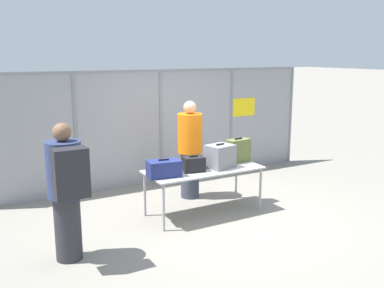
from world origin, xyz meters
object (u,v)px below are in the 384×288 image
(suitcase_black, at_px, (194,164))
(security_worker_near, at_px, (190,148))
(suitcase_olive, at_px, (238,151))
(suitcase_grey, at_px, (220,156))
(suitcase_navy, at_px, (164,168))
(utility_trailer, at_px, (153,141))
(inspection_table, at_px, (204,172))
(traveler_hooded, at_px, (67,187))

(suitcase_black, xyz_separation_m, security_worker_near, (0.42, 0.88, 0.04))
(suitcase_olive, bearing_deg, suitcase_grey, -160.63)
(suitcase_grey, bearing_deg, suitcase_navy, -178.92)
(suitcase_black, xyz_separation_m, suitcase_grey, (0.49, -0.02, 0.07))
(suitcase_black, xyz_separation_m, utility_trailer, (1.17, 4.21, -0.48))
(suitcase_black, bearing_deg, suitcase_grey, -1.95)
(inspection_table, distance_m, suitcase_navy, 0.79)
(suitcase_navy, bearing_deg, traveler_hooded, -161.56)
(inspection_table, xyz_separation_m, utility_trailer, (0.95, 4.16, -0.31))
(suitcase_olive, relative_size, utility_trailer, 0.10)
(security_worker_near, distance_m, utility_trailer, 3.46)
(suitcase_olive, xyz_separation_m, utility_trailer, (0.20, 4.05, -0.56))
(suitcase_olive, distance_m, security_worker_near, 0.91)
(suitcase_grey, bearing_deg, suitcase_olive, 19.37)
(utility_trailer, bearing_deg, suitcase_navy, -111.94)
(suitcase_navy, relative_size, suitcase_grey, 1.10)
(suitcase_black, distance_m, suitcase_olive, 0.99)
(security_worker_near, bearing_deg, suitcase_navy, 62.38)
(suitcase_grey, bearing_deg, inspection_table, 166.14)
(suitcase_black, height_order, traveler_hooded, traveler_hooded)
(inspection_table, relative_size, utility_trailer, 0.44)
(inspection_table, bearing_deg, suitcase_olive, 7.81)
(inspection_table, relative_size, suitcase_black, 5.24)
(suitcase_grey, xyz_separation_m, security_worker_near, (-0.07, 0.89, -0.03))
(suitcase_grey, distance_m, utility_trailer, 4.31)
(inspection_table, bearing_deg, suitcase_black, -167.19)
(inspection_table, xyz_separation_m, suitcase_grey, (0.27, -0.07, 0.24))
(inspection_table, xyz_separation_m, traveler_hooded, (-2.34, -0.61, 0.27))
(suitcase_navy, distance_m, security_worker_near, 1.32)
(suitcase_navy, bearing_deg, inspection_table, 6.47)
(suitcase_black, bearing_deg, suitcase_olive, 8.95)
(suitcase_black, distance_m, utility_trailer, 4.39)
(inspection_table, height_order, utility_trailer, inspection_table)
(inspection_table, bearing_deg, suitcase_grey, -13.86)
(suitcase_navy, xyz_separation_m, traveler_hooded, (-1.58, -0.53, 0.09))
(suitcase_navy, height_order, suitcase_olive, suitcase_olive)
(inspection_table, height_order, suitcase_olive, suitcase_olive)
(suitcase_navy, xyz_separation_m, suitcase_black, (0.54, 0.04, -0.01))
(suitcase_grey, distance_m, security_worker_near, 0.90)
(suitcase_olive, xyz_separation_m, traveler_hooded, (-3.10, -0.72, 0.02))
(inspection_table, bearing_deg, suitcase_navy, -173.53)
(suitcase_navy, relative_size, suitcase_black, 1.45)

